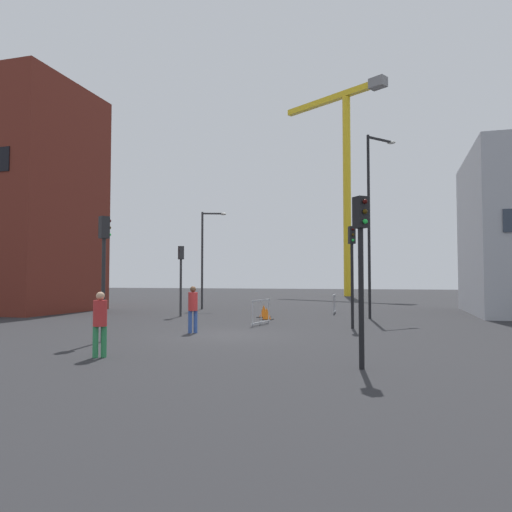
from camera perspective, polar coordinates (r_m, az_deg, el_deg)
ground at (r=17.43m, az=-3.81°, el=-9.18°), size 160.00×160.00×0.00m
brick_building at (r=33.59m, az=-26.61°, el=5.87°), size 8.93×7.52×13.61m
construction_crane at (r=58.44m, az=10.41°, el=10.67°), size 12.68×8.27×24.07m
streetlamp_tall at (r=25.36m, az=13.36°, el=5.02°), size 1.42×1.50×9.25m
streetlamp_short at (r=32.02m, az=-5.93°, el=0.56°), size 1.58×0.62×6.36m
traffic_light_far at (r=11.00m, az=12.16°, el=0.44°), size 0.36×0.37×3.79m
traffic_light_verge at (r=16.14m, az=-17.34°, el=-0.13°), size 0.35×0.39×3.95m
traffic_light_island at (r=19.88m, az=11.16°, el=-0.44°), size 0.32×0.39×4.08m
traffic_light_corner at (r=26.05m, az=-8.78°, el=-1.49°), size 0.37×0.37×3.70m
pedestrian_walking at (r=18.02m, az=-7.39°, el=-5.79°), size 0.34×0.34×1.70m
pedestrian_waiting at (r=12.96m, az=-17.77°, el=-7.06°), size 0.34×0.34×1.65m
safety_barrier_mid_span at (r=28.32m, az=9.14°, el=-5.51°), size 0.18×1.82×1.08m
safety_barrier_rear at (r=21.15m, az=0.59°, el=-6.51°), size 0.33×1.91×1.08m
traffic_cone_striped at (r=23.76m, az=1.26°, el=-6.81°), size 0.57×0.57×0.57m
traffic_cone_on_verge at (r=25.11m, az=0.92°, el=-6.52°), size 0.63×0.63×0.64m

